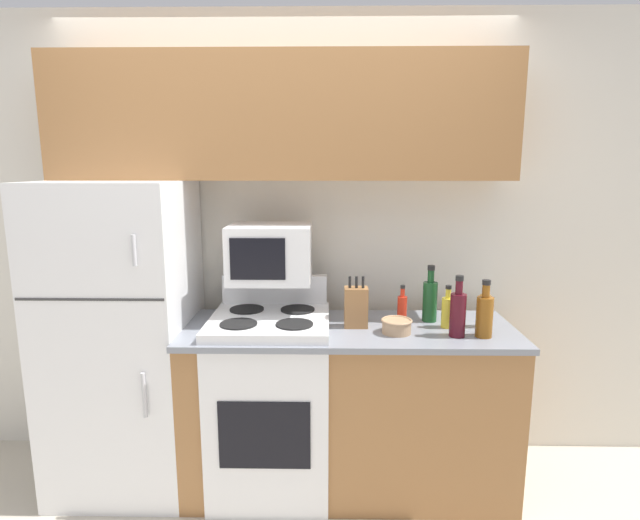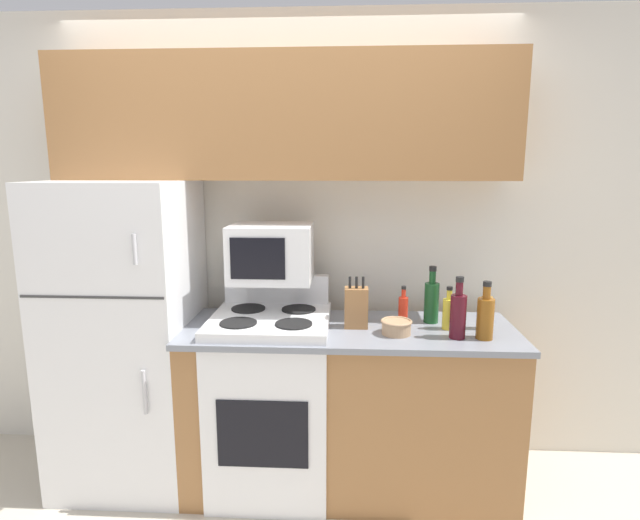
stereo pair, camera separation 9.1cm
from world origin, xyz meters
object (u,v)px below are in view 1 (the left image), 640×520
Objects in this scene: bottle_hot_sauce at (402,308)px; bottle_vinegar at (485,309)px; stove at (271,400)px; bottle_whiskey at (484,315)px; bowl at (397,326)px; bottle_cooking_spray at (447,311)px; bottle_wine_green at (430,299)px; knife_block at (356,307)px; microwave at (270,253)px; refrigerator at (124,336)px; bottle_wine_red at (458,313)px.

bottle_hot_sauce is 0.83× the size of bottle_vinegar.
bottle_whiskey is (1.05, -0.14, 0.52)m from stove.
bowl is 0.55× the size of bottle_whiskey.
bottle_wine_green reaches higher than bottle_cooking_spray.
bottle_whiskey is at bearing -49.20° from bottle_wine_green.
knife_block is 0.46m from bottle_cooking_spray.
microwave is at bearing 166.19° from knife_block.
bottle_whiskey is (1.84, -0.20, 0.19)m from refrigerator.
bottle_wine_red reaches higher than stove.
knife_block is at bearing 153.54° from bowl.
stove is 3.70× the size of bottle_wine_red.
bottle_wine_red is (0.29, -0.04, 0.08)m from bowl.
bowl is 0.47m from bottle_vinegar.
stove is at bearing 179.76° from knife_block.
stove reaches higher than bottle_hot_sauce.
bottle_cooking_spray is at bearing 19.02° from bowl.
bottle_vinegar reaches higher than bottle_cooking_spray.
refrigerator is 1.24m from knife_block.
stove is 0.68m from knife_block.
bottle_cooking_spray is at bearing -0.41° from stove.
refrigerator is 1.64m from bottle_wine_green.
bottle_cooking_spray is (1.69, -0.07, 0.17)m from refrigerator.
microwave is at bearing 3.53° from refrigerator.
microwave is 1.42× the size of bottle_wine_green.
microwave reaches higher than bowl.
bottle_wine_red reaches higher than bowl.
bottle_vinegar is at bearing -5.31° from microwave.
bowl is (0.20, -0.10, -0.07)m from knife_block.
bottle_hot_sauce is at bearing 137.77° from bottle_wine_red.
bottle_cooking_spray reaches higher than bottle_hot_sauce.
stove is 0.79m from bowl.
bottle_vinegar is at bearing -20.27° from bottle_wine_green.
microwave is at bearing 174.69° from bottle_vinegar.
bottle_whiskey is 1.40× the size of bottle_hot_sauce.
microwave is at bearing 92.14° from stove.
bowl is (0.64, -0.21, -0.32)m from microwave.
bottle_hot_sauce is (0.25, 0.08, -0.03)m from knife_block.
bottle_wine_green is at bearing 10.48° from bottle_hot_sauce.
microwave is 1.93× the size of bottle_cooking_spray.
bottle_vinegar is at bearing 72.55° from bottle_whiskey.
refrigerator is at bearing 173.36° from bottle_wine_red.
stove is 5.05× the size of bottle_cooking_spray.
knife_block reaches higher than bottle_vinegar.
bottle_hot_sauce is at bearing -169.52° from bottle_wine_green.
refrigerator is 5.46× the size of bottle_wine_green.
refrigerator is at bearing -176.47° from microwave.
refrigerator is at bearing 173.65° from bowl.
knife_block is at bearing -179.35° from bottle_vinegar.
bottle_wine_green is at bearing 159.73° from bottle_vinegar.
bottle_cooking_spray is at bearing -7.17° from microwave.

